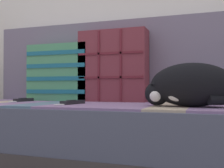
{
  "coord_description": "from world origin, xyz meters",
  "views": [
    {
      "loc": [
        0.57,
        -1.25,
        0.43
      ],
      "look_at": [
        0.11,
        0.07,
        0.45
      ],
      "focal_mm": 45.0,
      "sensor_mm": 36.0,
      "label": 1
    }
  ],
  "objects": [
    {
      "name": "sleeping_cat",
      "position": [
        0.48,
        -0.02,
        0.44
      ],
      "size": [
        0.42,
        0.19,
        0.19
      ],
      "color": "black",
      "rests_on": "couch"
    },
    {
      "name": "sofa_backrest",
      "position": [
        0.0,
        0.48,
        0.6
      ],
      "size": [
        1.7,
        0.14,
        0.51
      ],
      "color": "slate",
      "rests_on": "couch"
    },
    {
      "name": "game_remote_near",
      "position": [
        -0.49,
        0.15,
        0.36
      ],
      "size": [
        0.06,
        0.19,
        0.02
      ],
      "color": "black",
      "rests_on": "couch"
    },
    {
      "name": "throw_pillow_quilted",
      "position": [
        0.02,
        0.33,
        0.56
      ],
      "size": [
        0.41,
        0.14,
        0.42
      ],
      "color": "brown",
      "rests_on": "couch"
    },
    {
      "name": "couch",
      "position": [
        0.0,
        0.15,
        0.17
      ],
      "size": [
        1.73,
        0.81,
        0.35
      ],
      "color": "#3D3838",
      "rests_on": "ground_plane"
    },
    {
      "name": "throw_pillow_striped",
      "position": [
        -0.34,
        0.33,
        0.53
      ],
      "size": [
        0.42,
        0.14,
        0.36
      ],
      "color": "#4C9366",
      "rests_on": "couch"
    },
    {
      "name": "game_remote_far",
      "position": [
        -0.08,
        -0.01,
        0.36
      ],
      "size": [
        0.08,
        0.21,
        0.02
      ],
      "color": "black",
      "rests_on": "couch"
    }
  ]
}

